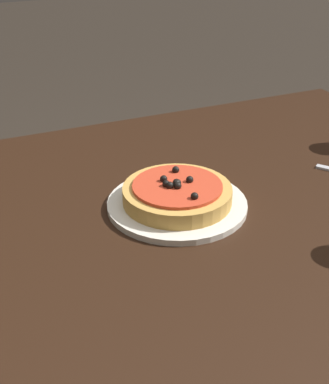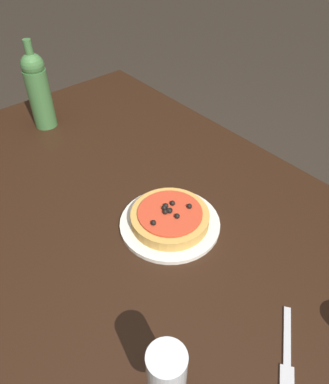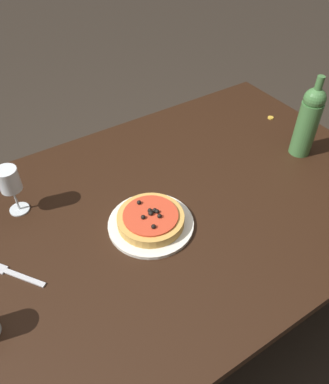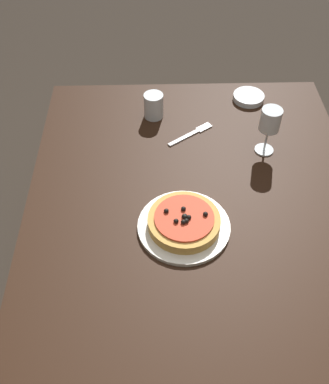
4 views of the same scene
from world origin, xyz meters
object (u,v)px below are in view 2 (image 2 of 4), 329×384
dinner_plate (170,223)px  fork (287,354)px  dining_table (138,232)px  wine_glass (167,370)px  wine_bottle (38,89)px  pizza (170,217)px

dinner_plate → fork: bearing=-7.5°
dinner_plate → dining_table: bearing=-154.3°
wine_glass → fork: wine_glass is taller
wine_glass → wine_bottle: 1.02m
dinner_plate → fork: dinner_plate is taller
dinner_plate → wine_bottle: size_ratio=0.86×
wine_glass → fork: bearing=68.5°
wine_bottle → fork: size_ratio=1.91×
dining_table → wine_glass: 0.51m
dining_table → fork: (0.50, -0.01, 0.07)m
dinner_plate → wine_bottle: wine_bottle is taller
pizza → wine_bottle: wine_bottle is taller
dining_table → pizza: pizza is taller
pizza → wine_glass: (0.32, -0.28, 0.09)m
wine_bottle → pizza: bearing=1.1°
fork → wine_bottle: bearing=-127.7°
dining_table → wine_bottle: 0.62m
dinner_plate → wine_bottle: 0.68m
wine_glass → fork: 0.27m
pizza → wine_bottle: bearing=-178.9°
dinner_plate → wine_glass: wine_glass is taller
dinner_plate → fork: (0.41, -0.05, -0.00)m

